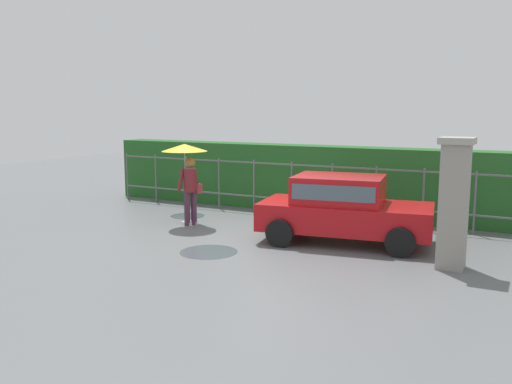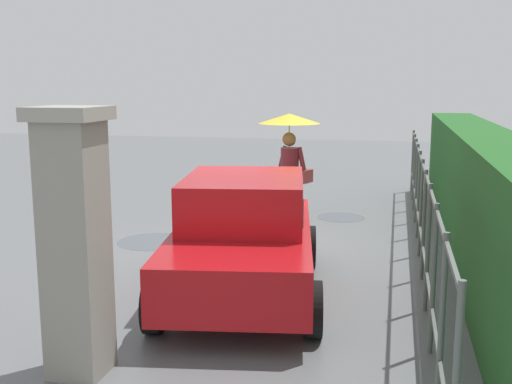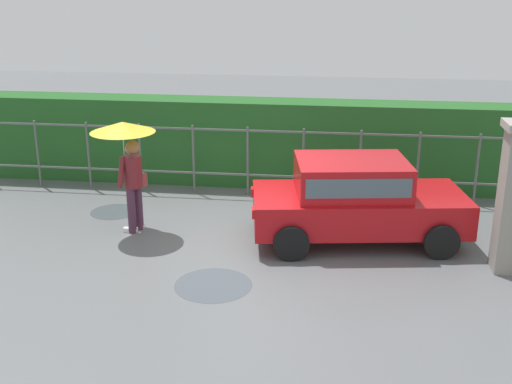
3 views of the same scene
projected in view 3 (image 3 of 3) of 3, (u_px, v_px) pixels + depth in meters
name	position (u px, v px, depth m)	size (l,w,h in m)	color
ground_plane	(258.00, 240.00, 11.47)	(40.00, 40.00, 0.00)	slate
car	(356.00, 197.00, 11.26)	(3.92, 2.32, 1.48)	#B71116
pedestrian	(127.00, 148.00, 11.41)	(1.15, 1.15, 2.06)	#47283D
fence_section	(248.00, 158.00, 13.62)	(11.84, 0.05, 1.50)	#59605B
hedge_row	(253.00, 142.00, 14.40)	(12.79, 0.90, 1.90)	#235B23
puddle_near	(213.00, 285.00, 9.81)	(1.20, 1.20, 0.00)	#4C545B
puddle_far	(114.00, 212.00, 12.87)	(0.95, 0.95, 0.00)	#4C545B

